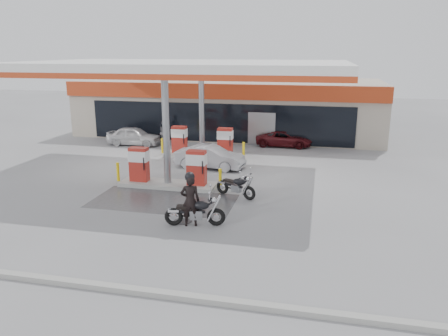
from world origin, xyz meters
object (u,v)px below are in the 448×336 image
object	(u,v)px
pump_island_far	(202,145)
parked_motorcycle	(236,187)
biker_main	(190,201)
sedan_white	(134,136)
main_motorcycle	(196,212)
parked_car_right	(284,139)
pump_island_near	(168,172)
attendant	(165,132)
parked_car_left	(164,126)
hatchback_silver	(210,157)

from	to	relation	value
pump_island_far	parked_motorcycle	size ratio (longest dim) A/B	2.69
biker_main	sedan_white	bearing A→B (deg)	-76.96
main_motorcycle	biker_main	world-z (taller)	biker_main
pump_island_far	parked_car_right	xyz separation A→B (m)	(4.50, 4.00, -0.20)
parked_car_right	pump_island_near	bearing A→B (deg)	156.68
attendant	parked_car_left	size ratio (longest dim) A/B	0.35
main_motorcycle	parked_car_right	distance (m)	14.39
biker_main	parked_motorcycle	bearing A→B (deg)	-124.60
main_motorcycle	hatchback_silver	distance (m)	8.00
pump_island_near	main_motorcycle	world-z (taller)	pump_island_near
sedan_white	hatchback_silver	distance (m)	7.88
pump_island_near	parked_car_left	world-z (taller)	pump_island_near
biker_main	hatchback_silver	bearing A→B (deg)	-99.22
attendant	hatchback_silver	world-z (taller)	attendant
biker_main	sedan_white	world-z (taller)	biker_main
hatchback_silver	pump_island_near	bearing A→B (deg)	169.09
main_motorcycle	biker_main	distance (m)	0.49
parked_motorcycle	biker_main	bearing A→B (deg)	-81.63
pump_island_far	attendant	xyz separation A→B (m)	(-3.37, 2.80, 0.12)
biker_main	parked_car_right	xyz separation A→B (m)	(2.10, 14.31, -0.44)
biker_main	sedan_white	size ratio (longest dim) A/B	0.53
main_motorcycle	sedan_white	size ratio (longest dim) A/B	0.61
pump_island_far	parked_car_left	world-z (taller)	pump_island_far
main_motorcycle	parked_car_left	size ratio (longest dim) A/B	0.47
pump_island_near	biker_main	world-z (taller)	biker_main
pump_island_near	parked_car_left	distance (m)	12.86
parked_motorcycle	parked_car_right	bearing A→B (deg)	108.56
pump_island_far	parked_motorcycle	world-z (taller)	pump_island_far
parked_car_right	sedan_white	bearing A→B (deg)	101.30
hatchback_silver	main_motorcycle	bearing A→B (deg)	-163.17
parked_car_left	parked_car_right	distance (m)	9.33
pump_island_near	biker_main	xyz separation A→B (m)	(2.40, -4.31, 0.24)
sedan_white	parked_car_right	distance (m)	9.97
parked_car_right	biker_main	bearing A→B (deg)	172.57
pump_island_far	sedan_white	size ratio (longest dim) A/B	1.43
pump_island_near	parked_motorcycle	bearing A→B (deg)	-13.47
biker_main	parked_car_right	bearing A→B (deg)	-116.96
pump_island_far	sedan_white	xyz separation A→B (m)	(-5.31, 2.20, -0.10)
sedan_white	parked_car_left	distance (m)	3.86
parked_motorcycle	attendant	size ratio (longest dim) A/B	1.15
pump_island_far	attendant	size ratio (longest dim) A/B	3.10
pump_island_far	parked_car_left	size ratio (longest dim) A/B	1.10
parked_car_left	sedan_white	bearing A→B (deg)	167.73
biker_main	parked_motorcycle	world-z (taller)	biker_main
pump_island_near	pump_island_far	size ratio (longest dim) A/B	1.00
sedan_white	hatchback_silver	bearing A→B (deg)	-126.36
pump_island_far	hatchback_silver	bearing A→B (deg)	-65.49
main_motorcycle	pump_island_far	bearing A→B (deg)	92.51
pump_island_far	sedan_white	distance (m)	5.75
hatchback_silver	parked_car_right	xyz separation A→B (m)	(3.41, 6.40, -0.11)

